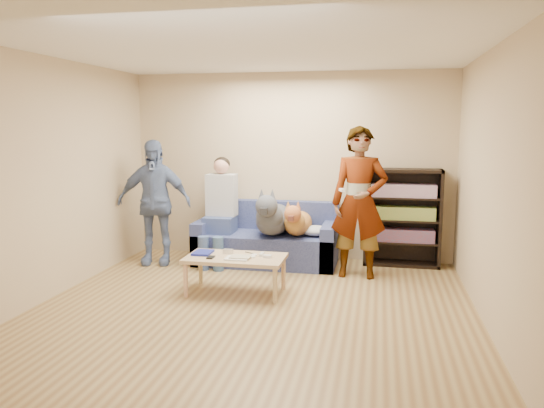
% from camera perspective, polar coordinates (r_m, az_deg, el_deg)
% --- Properties ---
extents(ground, '(5.00, 5.00, 0.00)m').
position_cam_1_polar(ground, '(5.35, -2.62, -12.00)').
color(ground, olive).
rests_on(ground, ground).
extents(ceiling, '(5.00, 5.00, 0.00)m').
position_cam_1_polar(ceiling, '(5.07, -2.83, 16.74)').
color(ceiling, white).
rests_on(ceiling, ground).
extents(wall_back, '(4.50, 0.00, 4.50)m').
position_cam_1_polar(wall_back, '(7.48, 1.99, 4.09)').
color(wall_back, tan).
rests_on(wall_back, ground).
extents(wall_front, '(4.50, 0.00, 4.50)m').
position_cam_1_polar(wall_front, '(2.72, -15.75, -3.96)').
color(wall_front, tan).
rests_on(wall_front, ground).
extents(wall_left, '(0.00, 5.00, 5.00)m').
position_cam_1_polar(wall_left, '(6.00, -24.04, 2.28)').
color(wall_left, tan).
rests_on(wall_left, ground).
extents(wall_right, '(0.00, 5.00, 5.00)m').
position_cam_1_polar(wall_right, '(5.00, 23.17, 1.23)').
color(wall_right, tan).
rests_on(wall_right, ground).
extents(blanket, '(0.38, 0.33, 0.13)m').
position_cam_1_polar(blanket, '(7.02, 4.67, -2.87)').
color(blanket, '#B0B1B5').
rests_on(blanket, sofa).
extents(person_standing_right, '(0.68, 0.45, 1.86)m').
position_cam_1_polar(person_standing_right, '(6.58, 9.36, 0.16)').
color(person_standing_right, gray).
rests_on(person_standing_right, ground).
extents(person_standing_left, '(1.04, 0.57, 1.69)m').
position_cam_1_polar(person_standing_left, '(7.31, -12.58, 0.18)').
color(person_standing_left, '#6B7FAC').
rests_on(person_standing_left, ground).
extents(held_controller, '(0.08, 0.13, 0.03)m').
position_cam_1_polar(held_controller, '(6.37, 7.53, 1.50)').
color(held_controller, white).
rests_on(held_controller, person_standing_right).
extents(notebook_blue, '(0.20, 0.26, 0.03)m').
position_cam_1_polar(notebook_blue, '(6.11, -7.46, -5.21)').
color(notebook_blue, navy).
rests_on(notebook_blue, coffee_table).
extents(papers, '(0.26, 0.20, 0.02)m').
position_cam_1_polar(papers, '(5.85, -3.74, -5.84)').
color(papers, silver).
rests_on(papers, coffee_table).
extents(magazine, '(0.22, 0.17, 0.01)m').
position_cam_1_polar(magazine, '(5.86, -3.40, -5.68)').
color(magazine, '#B0A58C').
rests_on(magazine, coffee_table).
extents(camera_silver, '(0.11, 0.06, 0.05)m').
position_cam_1_polar(camera_silver, '(6.09, -4.74, -5.09)').
color(camera_silver, silver).
rests_on(camera_silver, coffee_table).
extents(controller_a, '(0.04, 0.13, 0.03)m').
position_cam_1_polar(controller_a, '(5.98, -1.10, -5.42)').
color(controller_a, silver).
rests_on(controller_a, coffee_table).
extents(controller_b, '(0.09, 0.06, 0.03)m').
position_cam_1_polar(controller_b, '(5.89, -0.50, -5.64)').
color(controller_b, silver).
rests_on(controller_b, coffee_table).
extents(headphone_cup_a, '(0.07, 0.07, 0.02)m').
position_cam_1_polar(headphone_cup_a, '(5.89, -2.12, -5.71)').
color(headphone_cup_a, white).
rests_on(headphone_cup_a, coffee_table).
extents(headphone_cup_b, '(0.07, 0.07, 0.02)m').
position_cam_1_polar(headphone_cup_b, '(5.96, -1.93, -5.52)').
color(headphone_cup_b, white).
rests_on(headphone_cup_b, coffee_table).
extents(pen_orange, '(0.13, 0.06, 0.01)m').
position_cam_1_polar(pen_orange, '(5.81, -4.56, -5.97)').
color(pen_orange, '#C5541B').
rests_on(pen_orange, coffee_table).
extents(pen_black, '(0.13, 0.08, 0.01)m').
position_cam_1_polar(pen_black, '(6.09, -2.41, -5.27)').
color(pen_black, black).
rests_on(pen_black, coffee_table).
extents(wallet, '(0.07, 0.12, 0.02)m').
position_cam_1_polar(wallet, '(5.91, -6.61, -5.71)').
color(wallet, black).
rests_on(wallet, coffee_table).
extents(sofa, '(1.90, 0.85, 0.82)m').
position_cam_1_polar(sofa, '(7.29, -0.52, -4.13)').
color(sofa, '#515B93').
rests_on(sofa, ground).
extents(person_seated, '(0.40, 0.73, 1.47)m').
position_cam_1_polar(person_seated, '(7.23, -5.64, -0.30)').
color(person_seated, '#3A477F').
rests_on(person_seated, sofa).
extents(dog_gray, '(0.46, 1.27, 0.67)m').
position_cam_1_polar(dog_gray, '(7.00, 0.09, -1.46)').
color(dog_gray, '#44454E').
rests_on(dog_gray, sofa).
extents(dog_tan, '(0.36, 1.14, 0.52)m').
position_cam_1_polar(dog_tan, '(6.99, 2.72, -1.94)').
color(dog_tan, '#B06B36').
rests_on(dog_tan, sofa).
extents(coffee_table, '(1.10, 0.60, 0.42)m').
position_cam_1_polar(coffee_table, '(5.97, -3.95, -6.08)').
color(coffee_table, '#D5B983').
rests_on(coffee_table, ground).
extents(bookshelf, '(1.00, 0.34, 1.30)m').
position_cam_1_polar(bookshelf, '(7.29, 13.84, -1.18)').
color(bookshelf, black).
rests_on(bookshelf, ground).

